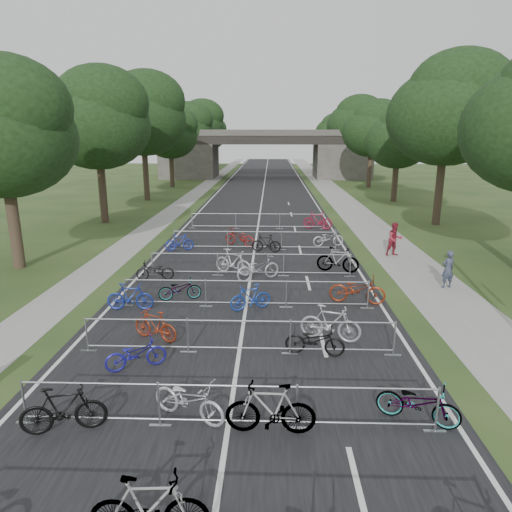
{
  "coord_description": "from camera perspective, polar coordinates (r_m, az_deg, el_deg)",
  "views": [
    {
      "loc": [
        0.93,
        -5.29,
        6.37
      ],
      "look_at": [
        0.27,
        14.46,
        1.1
      ],
      "focal_mm": 32.0,
      "sensor_mm": 36.0,
      "label": 1
    }
  ],
  "objects": [
    {
      "name": "road",
      "position": [
        55.66,
        0.95,
        8.37
      ],
      "size": [
        11.0,
        140.0,
        0.01
      ],
      "primitive_type": "cube",
      "color": "black",
      "rests_on": "ground"
    },
    {
      "name": "sidewalk_right",
      "position": [
        56.1,
        9.23,
        8.24
      ],
      "size": [
        3.0,
        140.0,
        0.01
      ],
      "primitive_type": "cube",
      "color": "gray",
      "rests_on": "ground"
    },
    {
      "name": "sidewalk_left",
      "position": [
        56.29,
        -6.79,
        8.34
      ],
      "size": [
        2.0,
        140.0,
        0.01
      ],
      "primitive_type": "cube",
      "color": "gray",
      "rests_on": "ground"
    },
    {
      "name": "lane_markings",
      "position": [
        55.66,
        0.95,
        8.37
      ],
      "size": [
        0.12,
        140.0,
        0.0
      ],
      "primitive_type": "cube",
      "color": "silver",
      "rests_on": "ground"
    },
    {
      "name": "overpass_bridge",
      "position": [
        70.35,
        1.18,
        12.63
      ],
      "size": [
        31.0,
        8.0,
        7.05
      ],
      "color": "#41403A",
      "rests_on": "ground"
    },
    {
      "name": "tree_left_0",
      "position": [
        24.53,
        -29.11,
        13.4
      ],
      "size": [
        6.72,
        6.72,
        10.25
      ],
      "color": "#33261C",
      "rests_on": "ground"
    },
    {
      "name": "tree_left_1",
      "position": [
        35.44,
        -19.18,
        15.66
      ],
      "size": [
        7.56,
        7.56,
        11.53
      ],
      "color": "#33261C",
      "rests_on": "ground"
    },
    {
      "name": "tree_right_1",
      "position": [
        35.41,
        22.99,
        16.29
      ],
      "size": [
        8.18,
        8.18,
        12.47
      ],
      "color": "#33261C",
      "rests_on": "ground"
    },
    {
      "name": "tree_left_2",
      "position": [
        46.89,
        -13.92,
        16.66
      ],
      "size": [
        8.4,
        8.4,
        12.81
      ],
      "color": "#33261C",
      "rests_on": "ground"
    },
    {
      "name": "tree_right_2",
      "position": [
        46.82,
        17.5,
        13.76
      ],
      "size": [
        6.16,
        6.16,
        9.39
      ],
      "color": "#33261C",
      "rests_on": "ground"
    },
    {
      "name": "tree_left_3",
      "position": [
        58.52,
        -10.6,
        14.81
      ],
      "size": [
        6.72,
        6.72,
        10.25
      ],
      "color": "#33261C",
      "rests_on": "ground"
    },
    {
      "name": "tree_right_3",
      "position": [
        58.5,
        14.43,
        15.03
      ],
      "size": [
        7.17,
        7.17,
        10.93
      ],
      "color": "#33261C",
      "rests_on": "ground"
    },
    {
      "name": "tree_left_4",
      "position": [
        70.31,
        -8.5,
        15.54
      ],
      "size": [
        7.56,
        7.56,
        11.53
      ],
      "color": "#33261C",
      "rests_on": "ground"
    },
    {
      "name": "tree_right_4",
      "position": [
        70.29,
        12.36,
        15.86
      ],
      "size": [
        8.18,
        8.18,
        12.47
      ],
      "color": "#33261C",
      "rests_on": "ground"
    },
    {
      "name": "tree_left_5",
      "position": [
        82.16,
        -6.99,
        16.05
      ],
      "size": [
        8.4,
        8.4,
        12.81
      ],
      "color": "#33261C",
      "rests_on": "ground"
    },
    {
      "name": "tree_right_5",
      "position": [
        82.12,
        10.78,
        14.39
      ],
      "size": [
        6.16,
        6.16,
        9.39
      ],
      "color": "#33261C",
      "rests_on": "ground"
    },
    {
      "name": "tree_left_6",
      "position": [
        94.02,
        -5.82,
        14.94
      ],
      "size": [
        6.72,
        6.72,
        10.25
      ],
      "color": "#33261C",
      "rests_on": "ground"
    },
    {
      "name": "tree_right_6",
      "position": [
        94.01,
        9.69,
        15.08
      ],
      "size": [
        7.17,
        7.17,
        10.93
      ],
      "color": "#33261C",
      "rests_on": "ground"
    },
    {
      "name": "barrier_row_1",
      "position": [
        10.67,
        -3.57,
        -18.21
      ],
      "size": [
        9.7,
        0.08,
        1.1
      ],
      "color": "#A2A4AA",
      "rests_on": "ground"
    },
    {
      "name": "barrier_row_2",
      "position": [
        13.81,
        -2.16,
        -10.03
      ],
      "size": [
        9.7,
        0.08,
        1.1
      ],
      "color": "#A2A4AA",
      "rests_on": "ground"
    },
    {
      "name": "barrier_row_3",
      "position": [
        17.32,
        -1.28,
        -4.72
      ],
      "size": [
        9.7,
        0.08,
        1.1
      ],
      "color": "#A2A4AA",
      "rests_on": "ground"
    },
    {
      "name": "barrier_row_4",
      "position": [
        21.13,
        -0.68,
        -1.07
      ],
      "size": [
        9.7,
        0.08,
        1.1
      ],
      "color": "#A2A4AA",
      "rests_on": "ground"
    },
    {
      "name": "barrier_row_5",
      "position": [
        25.97,
        -0.19,
        1.97
      ],
      "size": [
        9.7,
        0.08,
        1.1
      ],
      "color": "#A2A4AA",
      "rests_on": "ground"
    },
    {
      "name": "barrier_row_6",
      "position": [
        31.84,
        0.21,
        4.39
      ],
      "size": [
        9.7,
        0.08,
        1.1
      ],
      "color": "#A2A4AA",
      "rests_on": "ground"
    },
    {
      "name": "bike_1",
      "position": [
        8.53,
        -13.19,
        -28.29
      ],
      "size": [
        1.97,
        0.67,
        1.16
      ],
      "primitive_type": "imported",
      "rotation": [
        0.0,
        0.0,
        1.63
      ],
      "color": "#A2A4AA",
      "rests_on": "ground"
    },
    {
      "name": "bike_4",
      "position": [
        11.32,
        -22.95,
        -17.29
      ],
      "size": [
        1.92,
        0.96,
        1.11
      ],
      "primitive_type": "imported",
      "rotation": [
        0.0,
        0.0,
        1.82
      ],
      "color": "black",
      "rests_on": "ground"
    },
    {
      "name": "bike_5",
      "position": [
        11.05,
        -8.39,
        -17.35
      ],
      "size": [
        2.01,
        1.42,
        1.0
      ],
      "primitive_type": "imported",
      "rotation": [
        0.0,
        0.0,
        1.13
      ],
      "color": "#B3B4BB",
      "rests_on": "ground"
    },
    {
      "name": "bike_6",
      "position": [
        10.46,
        1.83,
        -18.59
      ],
      "size": [
        2.0,
        0.62,
        1.19
      ],
      "primitive_type": "imported",
      "rotation": [
        0.0,
        0.0,
        4.68
      ],
      "color": "#A2A4AA",
      "rests_on": "ground"
    },
    {
      "name": "bike_7",
      "position": [
        11.45,
        19.61,
        -16.94
      ],
      "size": [
        1.97,
        1.33,
        0.98
      ],
      "primitive_type": "imported",
      "rotation": [
        0.0,
        0.0,
        1.17
      ],
      "color": "#A2A4AA",
      "rests_on": "ground"
    },
    {
      "name": "bike_8",
      "position": [
        13.44,
        -14.8,
        -11.76
      ],
      "size": [
        1.79,
        1.24,
        0.89
      ],
      "primitive_type": "imported",
      "rotation": [
        0.0,
        0.0,
        2.0
      ],
      "color": "#1D1B94",
      "rests_on": "ground"
    },
    {
      "name": "bike_9",
      "position": [
        15.01,
        -12.49,
        -8.48
      ],
      "size": [
        1.7,
        1.14,
        1.0
      ],
      "primitive_type": "imported",
      "rotation": [
        0.0,
        0.0,
        4.27
      ],
      "color": "maroon",
      "rests_on": "ground"
    },
    {
      "name": "bike_10",
      "position": [
        13.85,
        7.37,
        -10.44
      ],
      "size": [
        1.85,
        0.9,
        0.93
      ],
      "primitive_type": "imported",
      "rotation": [
        0.0,
        0.0,
        1.41
      ],
      "color": "black",
      "rests_on": "ground"
    },
    {
      "name": "bike_11",
      "position": [
        14.78,
        9.29,
        -8.32
      ],
      "size": [
        2.03,
        1.11,
        1.17
      ],
      "primitive_type": "imported",
      "rotation": [
        0.0,
        0.0,
        1.27
      ],
      "color": "#A4A4AC",
      "rests_on": "ground"
    },
    {
      "name": "bike_12",
      "position": [
        17.68,
        -15.47,
        -4.95
      ],
      "size": [
        1.75,
        0.56,
        1.04
      ],
      "primitive_type": "imported",
      "rotation": [
        0.0,
        0.0,
        1.61
      ],
      "color": "navy",
      "rests_on": "ground"
    },
    {
      "name": "bike_13",
      "position": [
        18.37,
        -9.49,
        -4.11
      ],
      "size": [
        1.78,
        0.99,
        0.88
      ],
      "primitive_type": "imported",
      "rotation": [
        0.0,
        0.0,
        1.82
      ],
      "color": "#A2A4AA",
      "rests_on": "ground"
    },
    {
      "name": "bike_14",
      "position": [
        17.09,
        -0.68,
        -5.19
      ],
      "size": [
        1.68,
        1.1,
        0.98
      ],
      "primitive_type": "imported",
      "rotation": [
        0.0,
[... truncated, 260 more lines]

